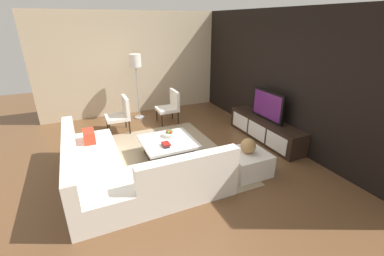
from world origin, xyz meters
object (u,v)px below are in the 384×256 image
at_px(coffee_table, 168,149).
at_px(accent_chair_near, 121,113).
at_px(fruit_bowl, 170,134).
at_px(decorative_ball, 248,146).
at_px(floor_lamp, 136,65).
at_px(media_console, 265,129).
at_px(television, 268,105).
at_px(ottoman, 247,162).
at_px(accent_chair_far, 170,105).
at_px(book_stack, 166,145).
at_px(sectional_couch, 125,172).

bearing_deg(coffee_table, accent_chair_near, -161.13).
relative_size(fruit_bowl, decorative_ball, 1.04).
distance_m(accent_chair_near, floor_lamp, 1.40).
relative_size(media_console, television, 2.17).
relative_size(coffee_table, ottoman, 1.44).
relative_size(television, accent_chair_near, 1.11).
distance_m(coffee_table, fruit_bowl, 0.31).
relative_size(accent_chair_far, book_stack, 4.25).
bearing_deg(decorative_ball, accent_chair_near, -149.05).
bearing_deg(floor_lamp, book_stack, -3.18).
bearing_deg(decorative_ball, floor_lamp, -163.48).
bearing_deg(book_stack, fruit_bowl, 150.92).
distance_m(accent_chair_near, fruit_bowl, 1.69).
height_order(television, decorative_ball, television).
distance_m(television, accent_chair_near, 3.43).
relative_size(floor_lamp, decorative_ball, 6.51).
xyz_separation_m(ottoman, accent_chair_far, (-2.91, -0.38, 0.29)).
height_order(floor_lamp, book_stack, floor_lamp).
bearing_deg(coffee_table, book_stack, -29.10).
relative_size(media_console, book_stack, 10.26).
bearing_deg(accent_chair_far, coffee_table, -25.75).
height_order(television, floor_lamp, floor_lamp).
xyz_separation_m(floor_lamp, ottoman, (3.60, 1.07, -1.26)).
relative_size(sectional_couch, floor_lamp, 1.45).
bearing_deg(media_console, television, 90.00).
bearing_deg(floor_lamp, sectional_couch, -17.61).
xyz_separation_m(television, sectional_couch, (0.54, -3.27, -0.54)).
distance_m(television, accent_chair_far, 2.52).
bearing_deg(book_stack, accent_chair_far, 157.76).
relative_size(television, decorative_ball, 3.61).
height_order(media_console, sectional_couch, sectional_couch).
distance_m(accent_chair_near, ottoman, 3.29).
xyz_separation_m(television, book_stack, (0.12, -2.42, -0.42)).
bearing_deg(media_console, floor_lamp, -139.04).
height_order(coffee_table, accent_chair_far, accent_chair_far).
height_order(coffee_table, book_stack, book_stack).
relative_size(television, book_stack, 4.73).
bearing_deg(television, decorative_ball, -50.51).
distance_m(coffee_table, decorative_ball, 1.58).
bearing_deg(book_stack, media_console, 92.79).
height_order(media_console, accent_chair_far, accent_chair_far).
bearing_deg(fruit_bowl, media_console, 82.67).
bearing_deg(book_stack, coffee_table, 150.90).
bearing_deg(floor_lamp, accent_chair_near, -38.25).
distance_m(sectional_couch, decorative_ball, 2.13).
bearing_deg(floor_lamp, media_console, 40.96).
relative_size(decorative_ball, book_stack, 1.31).
bearing_deg(television, accent_chair_near, -122.30).
bearing_deg(media_console, sectional_couch, -80.67).
bearing_deg(book_stack, ottoman, 54.48).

